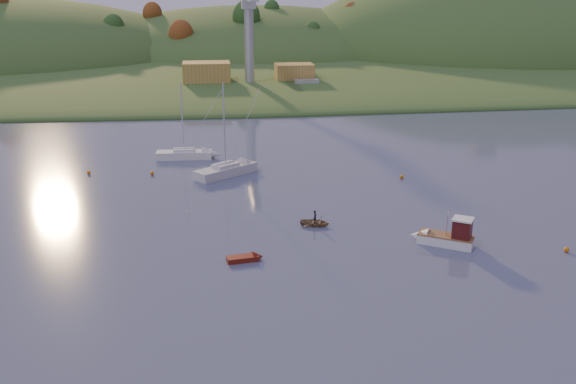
{
  "coord_description": "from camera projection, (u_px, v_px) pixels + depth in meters",
  "views": [
    {
      "loc": [
        -8.41,
        -30.5,
        23.65
      ],
      "look_at": [
        -0.36,
        31.99,
        3.62
      ],
      "focal_mm": 40.0,
      "sensor_mm": 36.0,
      "label": 1
    }
  ],
  "objects": [
    {
      "name": "red_tender",
      "position": [
        250.0,
        258.0,
        58.41
      ],
      "size": [
        3.5,
        1.66,
        1.15
      ],
      "rotation": [
        0.0,
        0.0,
        0.16
      ],
      "color": "#63190E",
      "rests_on": "ground"
    },
    {
      "name": "hillside_trees",
      "position": [
        230.0,
        64.0,
        211.88
      ],
      "size": [
        280.0,
        50.0,
        32.0
      ],
      "primitive_type": null,
      "color": "#1E4318",
      "rests_on": "ground"
    },
    {
      "name": "buoy_1",
      "position": [
        402.0,
        177.0,
        83.53
      ],
      "size": [
        0.5,
        0.5,
        0.5
      ],
      "primitive_type": "sphere",
      "color": "orange",
      "rests_on": "ground"
    },
    {
      "name": "dock_crane",
      "position": [
        249.0,
        19.0,
        143.96
      ],
      "size": [
        3.2,
        28.0,
        20.3
      ],
      "color": "#B7B7BC",
      "rests_on": "wharf"
    },
    {
      "name": "far_shore",
      "position": [
        225.0,
        51.0,
        254.41
      ],
      "size": [
        620.0,
        220.0,
        1.5
      ],
      "primitive_type": "cube",
      "color": "#325221",
      "rests_on": "ground"
    },
    {
      "name": "sailboat_near",
      "position": [
        226.0,
        170.0,
        84.74
      ],
      "size": [
        8.65,
        7.52,
        12.31
      ],
      "rotation": [
        0.0,
        0.0,
        0.66
      ],
      "color": "silver",
      "rests_on": "ground"
    },
    {
      "name": "buoy_2",
      "position": [
        89.0,
        172.0,
        85.45
      ],
      "size": [
        0.5,
        0.5,
        0.5
      ],
      "primitive_type": "sphere",
      "color": "orange",
      "rests_on": "ground"
    },
    {
      "name": "buoy_3",
      "position": [
        152.0,
        173.0,
        85.16
      ],
      "size": [
        0.5,
        0.5,
        0.5
      ],
      "primitive_type": "sphere",
      "color": "orange",
      "rests_on": "ground"
    },
    {
      "name": "wharf",
      "position": [
        262.0,
        87.0,
        152.58
      ],
      "size": [
        42.0,
        16.0,
        2.4
      ],
      "primitive_type": "cube",
      "color": "slate",
      "rests_on": "ground"
    },
    {
      "name": "paddler",
      "position": [
        315.0,
        219.0,
        66.84
      ],
      "size": [
        0.49,
        0.6,
        1.41
      ],
      "primitive_type": "imported",
      "rotation": [
        0.0,
        0.0,
        1.23
      ],
      "color": "black",
      "rests_on": "ground"
    },
    {
      "name": "canoe",
      "position": [
        315.0,
        223.0,
        66.96
      ],
      "size": [
        3.63,
        3.09,
        0.64
      ],
      "primitive_type": "imported",
      "rotation": [
        0.0,
        0.0,
        1.23
      ],
      "color": "olive",
      "rests_on": "ground"
    },
    {
      "name": "fishing_boat",
      "position": [
        442.0,
        236.0,
        61.89
      ],
      "size": [
        6.19,
        4.93,
        3.92
      ],
      "rotation": [
        0.0,
        0.0,
        2.57
      ],
      "color": "white",
      "rests_on": "ground"
    },
    {
      "name": "sailboat_far",
      "position": [
        184.0,
        154.0,
        93.27
      ],
      "size": [
        8.03,
        2.69,
        11.02
      ],
      "rotation": [
        0.0,
        0.0,
        -0.04
      ],
      "color": "silver",
      "rests_on": "ground"
    },
    {
      "name": "shed_east",
      "position": [
        294.0,
        72.0,
        154.47
      ],
      "size": [
        9.0,
        7.0,
        4.0
      ],
      "primitive_type": "cube",
      "color": "#A98F38",
      "rests_on": "wharf"
    },
    {
      "name": "work_vessel",
      "position": [
        306.0,
        89.0,
        150.0
      ],
      "size": [
        13.49,
        4.99,
        3.45
      ],
      "rotation": [
        0.0,
        0.0,
        -0.01
      ],
      "color": "slate",
      "rests_on": "ground"
    },
    {
      "name": "shore_slope",
      "position": [
        233.0,
        71.0,
        192.97
      ],
      "size": [
        640.0,
        150.0,
        7.0
      ],
      "primitive_type": "ellipsoid",
      "color": "#325221",
      "rests_on": "ground"
    },
    {
      "name": "buoy_0",
      "position": [
        567.0,
        249.0,
        60.23
      ],
      "size": [
        0.5,
        0.5,
        0.5
      ],
      "primitive_type": "sphere",
      "color": "orange",
      "rests_on": "ground"
    },
    {
      "name": "shed_west",
      "position": [
        207.0,
        72.0,
        150.85
      ],
      "size": [
        11.0,
        8.0,
        4.8
      ],
      "primitive_type": "cube",
      "color": "#A98F38",
      "rests_on": "wharf"
    },
    {
      "name": "hill_center",
      "position": [
        254.0,
        56.0,
        236.72
      ],
      "size": [
        140.0,
        120.0,
        36.0
      ],
      "primitive_type": "ellipsoid",
      "color": "#325221",
      "rests_on": "ground"
    },
    {
      "name": "hill_right",
      "position": [
        491.0,
        57.0,
        232.89
      ],
      "size": [
        150.0,
        130.0,
        60.0
      ],
      "primitive_type": "ellipsoid",
      "color": "#325221",
      "rests_on": "ground"
    }
  ]
}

